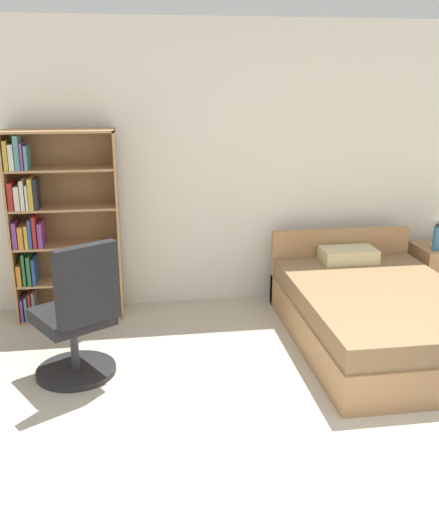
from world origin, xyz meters
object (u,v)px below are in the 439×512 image
object	(u,v)px
bookshelf	(52,224)
bed	(376,313)
water_bottle	(437,238)
office_chair	(78,320)
nightstand	(438,272)

from	to	relation	value
bookshelf	bed	bearing A→B (deg)	-18.87
bookshelf	water_bottle	xyz separation A→B (m)	(3.51, -0.20, -0.21)
office_chair	water_bottle	size ratio (longest dim) A/B	4.15
bed	nightstand	distance (m)	1.28
water_bottle	bookshelf	bearing A→B (deg)	176.75
bed	water_bottle	bearing A→B (deg)	39.16
bookshelf	office_chair	distance (m)	1.29
office_chair	water_bottle	bearing A→B (deg)	17.10
office_chair	nightstand	bearing A→B (deg)	18.25
nightstand	water_bottle	size ratio (longest dim) A/B	2.12
office_chair	nightstand	size ratio (longest dim) A/B	1.96
bed	nightstand	world-z (taller)	bed
bed	water_bottle	distance (m)	1.19
office_chair	bed	bearing A→B (deg)	6.92
bed	nightstand	bearing A→B (deg)	39.63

